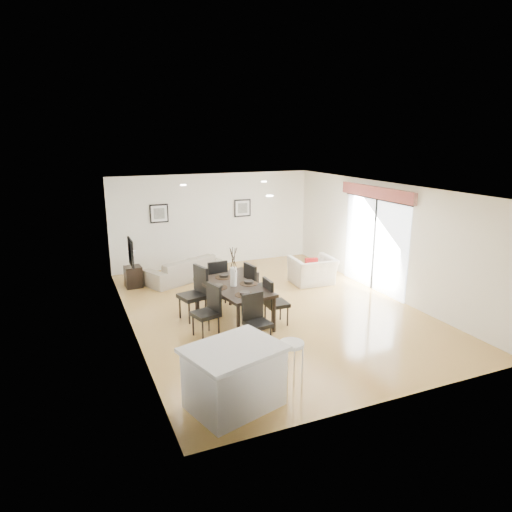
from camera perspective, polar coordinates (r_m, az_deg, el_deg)
name	(u,v)px	position (r m, az deg, el deg)	size (l,w,h in m)	color
ground	(270,309)	(10.27, 1.81, -6.61)	(8.00, 8.00, 0.00)	tan
wall_back	(214,220)	(13.51, -5.31, 4.52)	(6.00, 0.04, 2.70)	white
wall_front	(393,315)	(6.62, 16.71, -7.09)	(6.00, 0.04, 2.70)	white
wall_left	(129,265)	(9.05, -15.63, -1.12)	(0.04, 8.00, 2.70)	white
wall_right	(384,238)	(11.42, 15.66, 2.13)	(0.04, 8.00, 2.70)	white
ceiling	(271,188)	(9.62, 1.94, 8.54)	(6.00, 8.00, 0.02)	white
sofa	(183,269)	(12.34, -9.07, -1.58)	(2.11, 0.82, 0.62)	gray
armchair	(312,271)	(11.95, 7.07, -1.84)	(1.07, 0.94, 0.70)	white
courtyard_plant_a	(466,270)	(13.09, 24.78, -1.62)	(0.64, 0.55, 0.71)	#335926
courtyard_plant_b	(428,258)	(14.09, 20.71, -0.27)	(0.36, 0.36, 0.63)	#335926
dining_table	(234,289)	(9.37, -2.81, -4.19)	(1.24, 2.00, 0.78)	black
dining_chair_wnear	(209,308)	(8.82, -5.86, -6.44)	(0.55, 0.55, 1.01)	black
dining_chair_wfar	(196,290)	(9.65, -7.49, -4.21)	(0.62, 0.62, 1.12)	black
dining_chair_enear	(273,299)	(9.26, 2.10, -5.43)	(0.45, 0.45, 0.98)	black
dining_chair_efar	(255,284)	(10.04, -0.17, -3.54)	(0.53, 0.53, 1.06)	black
dining_chair_head	(255,317)	(8.41, -0.07, -7.62)	(0.49, 0.49, 0.97)	black
dining_chair_foot	(216,279)	(10.45, -5.00, -2.94)	(0.48, 0.48, 1.03)	black
vase	(233,270)	(9.24, -2.84, -1.77)	(1.05, 1.60, 0.81)	white
coffee_table	(233,283)	(11.32, -2.85, -3.35)	(1.13, 0.68, 0.45)	black
side_table	(133,277)	(12.03, -15.09, -2.52)	(0.41, 0.41, 0.54)	black
table_lamp	(132,257)	(11.89, -15.26, -0.08)	(0.21, 0.21, 0.40)	white
cushion	(311,264)	(11.76, 6.93, -1.03)	(0.32, 0.10, 0.32)	#A31715
kitchen_island	(234,377)	(6.66, -2.75, -14.82)	(1.53, 1.33, 0.91)	white
bar_stool	(291,349)	(6.87, 4.44, -11.57)	(0.37, 0.37, 0.82)	white
framed_print_back_left	(159,213)	(13.04, -12.03, 5.22)	(0.52, 0.04, 0.52)	black
framed_print_back_right	(242,208)	(13.73, -1.71, 6.01)	(0.52, 0.04, 0.52)	black
framed_print_left_wall	(131,252)	(8.79, -15.39, 0.45)	(0.04, 0.52, 0.52)	black
sliding_door	(375,224)	(11.56, 14.68, 3.94)	(0.12, 2.70, 2.57)	white
courtyard	(453,237)	(14.25, 23.39, 2.14)	(6.00, 6.00, 2.00)	gray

